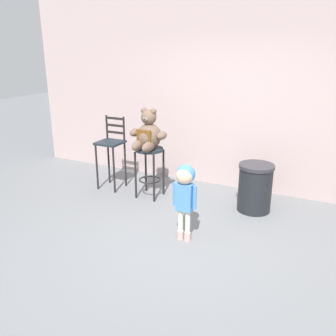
{
  "coord_description": "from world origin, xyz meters",
  "views": [
    {
      "loc": [
        1.67,
        -3.41,
        2.24
      ],
      "look_at": [
        -0.4,
        0.8,
        0.66
      ],
      "focal_mm": 38.98,
      "sensor_mm": 36.0,
      "label": 1
    }
  ],
  "objects": [
    {
      "name": "ground_plane",
      "position": [
        0.0,
        0.0,
        0.0
      ],
      "size": [
        24.0,
        24.0,
        0.0
      ],
      "primitive_type": "plane",
      "color": "slate"
    },
    {
      "name": "building_wall",
      "position": [
        0.0,
        2.31,
        1.72
      ],
      "size": [
        7.48,
        0.3,
        3.43
      ],
      "primitive_type": "cube",
      "color": "#B89F9C",
      "rests_on": "ground_plane"
    },
    {
      "name": "bar_stool_with_teddy",
      "position": [
        -0.91,
        1.2,
        0.56
      ],
      "size": [
        0.42,
        0.42,
        0.78
      ],
      "color": "#1E272F",
      "rests_on": "ground_plane"
    },
    {
      "name": "teddy_bear",
      "position": [
        -0.91,
        1.17,
        1.0
      ],
      "size": [
        0.58,
        0.52,
        0.61
      ],
      "color": "brown",
      "rests_on": "bar_stool_with_teddy"
    },
    {
      "name": "child_walking",
      "position": [
        0.11,
        0.2,
        0.69
      ],
      "size": [
        0.3,
        0.24,
        0.95
      ],
      "rotation": [
        0.0,
        0.0,
        1.28
      ],
      "color": "#E0A9A0",
      "rests_on": "ground_plane"
    },
    {
      "name": "trash_bin",
      "position": [
        0.66,
        1.41,
        0.35
      ],
      "size": [
        0.49,
        0.49,
        0.69
      ],
      "color": "black",
      "rests_on": "ground_plane"
    },
    {
      "name": "bar_chair_empty",
      "position": [
        -1.66,
        1.28,
        0.68
      ],
      "size": [
        0.39,
        0.39,
        1.17
      ],
      "color": "#1E272F",
      "rests_on": "ground_plane"
    }
  ]
}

